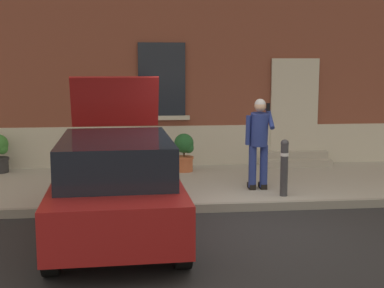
{
  "coord_description": "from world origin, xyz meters",
  "views": [
    {
      "loc": [
        -1.57,
        -7.9,
        2.51
      ],
      "look_at": [
        -0.55,
        1.6,
        1.1
      ],
      "focal_mm": 49.58,
      "sensor_mm": 36.0,
      "label": 1
    }
  ],
  "objects_px": {
    "hatchback_car_red": "(116,184)",
    "planter_cream": "(92,152)",
    "bollard_near_person": "(284,166)",
    "planter_terracotta": "(184,151)",
    "bollard_far_left": "(118,169)",
    "person_on_phone": "(259,138)"
  },
  "relations": [
    {
      "from": "hatchback_car_red",
      "to": "bollard_near_person",
      "type": "height_order",
      "value": "hatchback_car_red"
    },
    {
      "from": "bollard_far_left",
      "to": "planter_terracotta",
      "type": "relative_size",
      "value": 1.22
    },
    {
      "from": "bollard_far_left",
      "to": "planter_cream",
      "type": "xyz_separation_m",
      "value": [
        -0.66,
        2.56,
        -0.11
      ]
    },
    {
      "from": "bollard_far_left",
      "to": "planter_terracotta",
      "type": "bearing_deg",
      "value": 60.42
    },
    {
      "from": "hatchback_car_red",
      "to": "bollard_far_left",
      "type": "xyz_separation_m",
      "value": [
        -0.03,
        1.57,
        -0.09
      ]
    },
    {
      "from": "hatchback_car_red",
      "to": "planter_cream",
      "type": "height_order",
      "value": "hatchback_car_red"
    },
    {
      "from": "person_on_phone",
      "to": "planter_terracotta",
      "type": "relative_size",
      "value": 2.04
    },
    {
      "from": "bollard_near_person",
      "to": "planter_terracotta",
      "type": "distance_m",
      "value": 2.95
    },
    {
      "from": "hatchback_car_red",
      "to": "planter_cream",
      "type": "bearing_deg",
      "value": 99.39
    },
    {
      "from": "bollard_near_person",
      "to": "planter_terracotta",
      "type": "bearing_deg",
      "value": 122.88
    },
    {
      "from": "bollard_far_left",
      "to": "planter_terracotta",
      "type": "distance_m",
      "value": 2.85
    },
    {
      "from": "person_on_phone",
      "to": "planter_cream",
      "type": "bearing_deg",
      "value": 148.55
    },
    {
      "from": "person_on_phone",
      "to": "bollard_far_left",
      "type": "bearing_deg",
      "value": -168.5
    },
    {
      "from": "bollard_far_left",
      "to": "bollard_near_person",
      "type": "bearing_deg",
      "value": 0.0
    },
    {
      "from": "hatchback_car_red",
      "to": "person_on_phone",
      "type": "relative_size",
      "value": 2.36
    },
    {
      "from": "bollard_near_person",
      "to": "bollard_far_left",
      "type": "xyz_separation_m",
      "value": [
        -3.0,
        0.0,
        0.0
      ]
    },
    {
      "from": "bollard_far_left",
      "to": "hatchback_car_red",
      "type": "bearing_deg",
      "value": -89.02
    },
    {
      "from": "bollard_near_person",
      "to": "planter_cream",
      "type": "bearing_deg",
      "value": 145.01
    },
    {
      "from": "bollard_near_person",
      "to": "planter_cream",
      "type": "distance_m",
      "value": 4.47
    },
    {
      "from": "hatchback_car_red",
      "to": "bollard_near_person",
      "type": "relative_size",
      "value": 3.95
    },
    {
      "from": "person_on_phone",
      "to": "planter_terracotta",
      "type": "height_order",
      "value": "person_on_phone"
    },
    {
      "from": "person_on_phone",
      "to": "planter_terracotta",
      "type": "distance_m",
      "value": 2.36
    }
  ]
}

